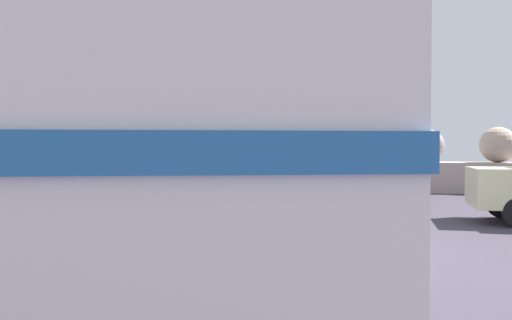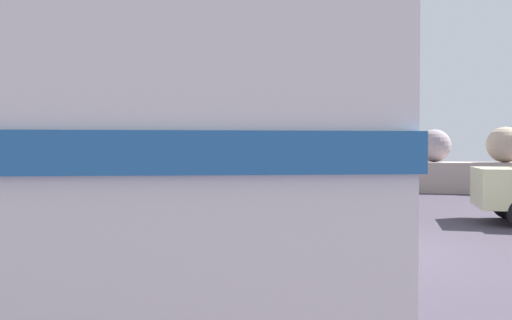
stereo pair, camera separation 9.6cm
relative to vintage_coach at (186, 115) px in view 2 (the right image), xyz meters
name	(u,v)px [view 2 (the right image)]	position (x,y,z in m)	size (l,w,h in m)	color
ground	(329,249)	(1.54, 2.41, -2.04)	(32.00, 26.00, 0.02)	#3C3541
breakwater	(350,170)	(1.28, 14.23, -1.27)	(31.36, 2.02, 2.49)	#A9988E
vintage_coach	(186,115)	(0.00, 0.00, 0.00)	(5.05, 8.90, 3.70)	black
lamp_post	(386,77)	(2.52, 9.59, 1.63)	(1.03, 0.39, 6.53)	#5B5B60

